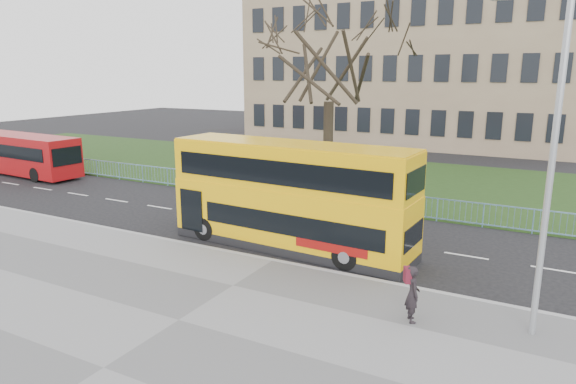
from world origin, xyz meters
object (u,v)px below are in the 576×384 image
(yellow_bus, at_px, (291,193))
(street_lamp, at_px, (548,157))
(pedestrian, at_px, (413,294))
(red_bus, at_px, (19,153))

(yellow_bus, xyz_separation_m, street_lamp, (8.67, -3.24, 2.55))
(yellow_bus, distance_m, street_lamp, 9.60)
(pedestrian, bearing_deg, street_lamp, -104.08)
(yellow_bus, distance_m, pedestrian, 7.21)
(red_bus, relative_size, pedestrian, 6.50)
(street_lamp, bearing_deg, red_bus, 165.18)
(pedestrian, bearing_deg, red_bus, 43.51)
(red_bus, height_order, street_lamp, street_lamp)
(pedestrian, relative_size, street_lamp, 0.19)
(red_bus, relative_size, street_lamp, 1.22)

